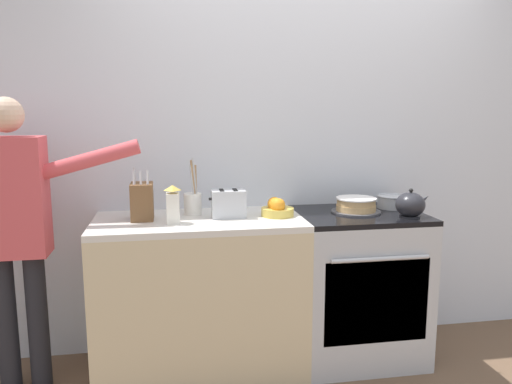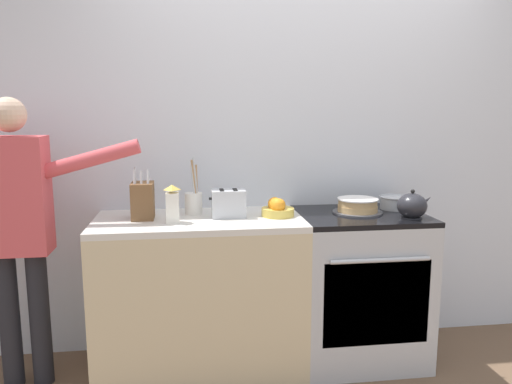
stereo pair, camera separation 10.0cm
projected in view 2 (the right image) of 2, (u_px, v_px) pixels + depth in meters
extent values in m
cube|color=silver|center=(301.00, 146.00, 3.21)|extent=(8.00, 0.04, 2.60)
cube|color=beige|center=(200.00, 297.00, 2.94)|extent=(1.19, 0.61, 0.88)
cube|color=silver|center=(199.00, 221.00, 2.86)|extent=(1.19, 0.61, 0.03)
cube|color=#B7BABF|center=(358.00, 289.00, 3.07)|extent=(0.75, 0.61, 0.89)
cube|color=black|center=(377.00, 304.00, 2.77)|extent=(0.61, 0.01, 0.49)
cylinder|color=#B7BABF|center=(380.00, 260.00, 2.71)|extent=(0.56, 0.02, 0.02)
cube|color=black|center=(361.00, 216.00, 2.99)|extent=(0.75, 0.61, 0.03)
cylinder|color=#4C4C51|center=(357.00, 212.00, 3.00)|extent=(0.30, 0.30, 0.01)
cylinder|color=tan|center=(358.00, 208.00, 3.00)|extent=(0.24, 0.24, 0.04)
cylinder|color=tan|center=(358.00, 203.00, 2.99)|extent=(0.23, 0.23, 0.04)
cylinder|color=white|center=(358.00, 199.00, 2.99)|extent=(0.24, 0.24, 0.01)
cylinder|color=#232328|center=(411.00, 217.00, 2.86)|extent=(0.12, 0.12, 0.01)
ellipsoid|color=#232328|center=(412.00, 206.00, 2.85)|extent=(0.17, 0.17, 0.14)
cone|color=#232328|center=(426.00, 201.00, 2.86)|extent=(0.08, 0.04, 0.07)
sphere|color=black|center=(413.00, 191.00, 2.84)|extent=(0.02, 0.02, 0.02)
cylinder|color=#B7BABF|center=(395.00, 203.00, 3.12)|extent=(0.18, 0.18, 0.07)
torus|color=#B7BABF|center=(395.00, 197.00, 3.11)|extent=(0.19, 0.19, 0.01)
cube|color=brown|center=(143.00, 201.00, 2.83)|extent=(0.12, 0.17, 0.21)
cylinder|color=#B2B2B7|center=(134.00, 177.00, 2.76)|extent=(0.01, 0.04, 0.08)
cylinder|color=#B2B2B7|center=(141.00, 178.00, 2.77)|extent=(0.01, 0.03, 0.07)
cylinder|color=#B2B2B7|center=(148.00, 177.00, 2.78)|extent=(0.01, 0.04, 0.08)
cylinder|color=#B2B2B7|center=(135.00, 175.00, 2.80)|extent=(0.01, 0.04, 0.09)
cylinder|color=silver|center=(194.00, 203.00, 2.97)|extent=(0.10, 0.10, 0.13)
cylinder|color=#B7BABF|center=(196.00, 182.00, 2.93)|extent=(0.03, 0.04, 0.30)
cylinder|color=#A37A51|center=(197.00, 186.00, 2.95)|extent=(0.02, 0.05, 0.25)
cylinder|color=#B7BABF|center=(194.00, 186.00, 2.93)|extent=(0.04, 0.01, 0.25)
cylinder|color=#A37A51|center=(194.00, 184.00, 2.93)|extent=(0.04, 0.02, 0.28)
cylinder|color=gold|center=(278.00, 212.00, 2.91)|extent=(0.19, 0.19, 0.05)
sphere|color=orange|center=(279.00, 205.00, 2.90)|extent=(0.07, 0.07, 0.07)
sphere|color=orange|center=(275.00, 204.00, 2.91)|extent=(0.08, 0.08, 0.08)
sphere|color=orange|center=(276.00, 205.00, 2.89)|extent=(0.08, 0.08, 0.08)
sphere|color=orange|center=(278.00, 204.00, 2.91)|extent=(0.07, 0.07, 0.07)
sphere|color=orange|center=(278.00, 206.00, 2.87)|extent=(0.08, 0.08, 0.08)
cube|color=#B7BABF|center=(229.00, 204.00, 2.88)|extent=(0.19, 0.12, 0.16)
cube|color=black|center=(222.00, 190.00, 2.86)|extent=(0.02, 0.08, 0.00)
cube|color=black|center=(235.00, 190.00, 2.87)|extent=(0.02, 0.08, 0.00)
cube|color=black|center=(210.00, 199.00, 2.86)|extent=(0.02, 0.02, 0.01)
cube|color=white|center=(173.00, 208.00, 2.73)|extent=(0.07, 0.07, 0.17)
pyramid|color=#E0BC4C|center=(172.00, 187.00, 2.72)|extent=(0.07, 0.07, 0.03)
cylinder|color=black|center=(10.00, 320.00, 2.76)|extent=(0.11, 0.11, 0.76)
cylinder|color=black|center=(40.00, 319.00, 2.78)|extent=(0.11, 0.11, 0.76)
cube|color=#D14C51|center=(15.00, 196.00, 2.65)|extent=(0.34, 0.20, 0.63)
cylinder|color=#D14C51|center=(90.00, 159.00, 2.67)|extent=(0.54, 0.08, 0.22)
sphere|color=beige|center=(8.00, 115.00, 2.58)|extent=(0.18, 0.18, 0.18)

